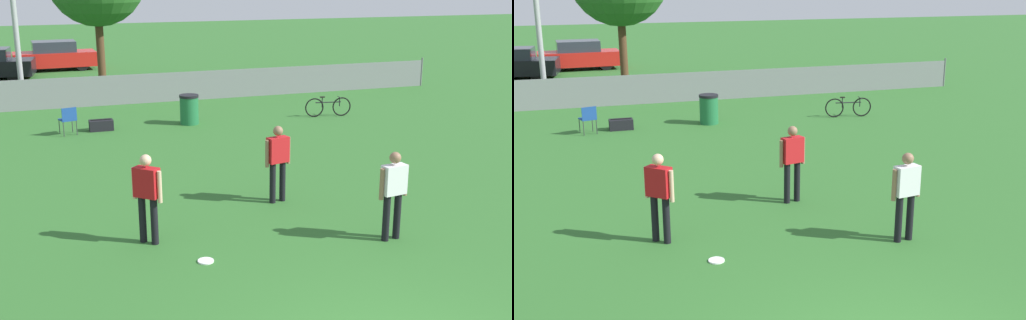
{
  "view_description": "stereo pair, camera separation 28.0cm",
  "coord_description": "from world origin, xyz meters",
  "views": [
    {
      "loc": [
        -3.86,
        -5.76,
        4.63
      ],
      "look_at": [
        0.22,
        5.93,
        1.05
      ],
      "focal_mm": 45.0,
      "sensor_mm": 36.0,
      "label": 1
    },
    {
      "loc": [
        -3.59,
        -5.85,
        4.63
      ],
      "look_at": [
        0.22,
        5.93,
        1.05
      ],
      "focal_mm": 45.0,
      "sensor_mm": 36.0,
      "label": 2
    }
  ],
  "objects": [
    {
      "name": "fence_backline",
      "position": [
        0.0,
        18.0,
        0.55
      ],
      "size": [
        24.07,
        0.07,
        1.21
      ],
      "color": "gray",
      "rests_on": "ground_plane"
    },
    {
      "name": "player_thrower_red",
      "position": [
        -2.16,
        4.93,
        0.96
      ],
      "size": [
        0.48,
        0.47,
        1.65
      ],
      "rotation": [
        0.0,
        0.0,
        -0.76
      ],
      "color": "black",
      "rests_on": "ground_plane"
    },
    {
      "name": "player_defender_red",
      "position": [
        0.79,
        6.21,
        0.96
      ],
      "size": [
        0.6,
        0.31,
        1.65
      ],
      "rotation": [
        0.0,
        0.0,
        0.22
      ],
      "color": "black",
      "rests_on": "ground_plane"
    },
    {
      "name": "player_receiver_white",
      "position": [
        2.02,
        3.65,
        0.96
      ],
      "size": [
        0.61,
        0.28,
        1.65
      ],
      "rotation": [
        0.0,
        0.0,
        0.14
      ],
      "color": "black",
      "rests_on": "ground_plane"
    },
    {
      "name": "frisbee_disc",
      "position": [
        -1.41,
        3.83,
        0.01
      ],
      "size": [
        0.28,
        0.28,
        0.03
      ],
      "color": "white",
      "rests_on": "ground_plane"
    },
    {
      "name": "folding_chair_sideline",
      "position": [
        -3.0,
        13.76,
        0.51
      ],
      "size": [
        0.55,
        0.55,
        0.85
      ],
      "rotation": [
        0.0,
        0.0,
        3.4
      ],
      "color": "#333338",
      "rests_on": "ground_plane"
    },
    {
      "name": "bicycle_sideline",
      "position": [
        5.48,
        13.59,
        0.34
      ],
      "size": [
        1.59,
        0.44,
        0.69
      ],
      "rotation": [
        0.0,
        0.0,
        -0.15
      ],
      "color": "black",
      "rests_on": "ground_plane"
    },
    {
      "name": "trash_bin",
      "position": [
        0.77,
        14.03,
        0.48
      ],
      "size": [
        0.62,
        0.62,
        0.95
      ],
      "color": "#1E6638",
      "rests_on": "ground_plane"
    },
    {
      "name": "gear_bag_sideline",
      "position": [
        -2.02,
        14.06,
        0.16
      ],
      "size": [
        0.72,
        0.4,
        0.35
      ],
      "color": "black",
      "rests_on": "ground_plane"
    },
    {
      "name": "parked_car_red",
      "position": [
        -2.77,
        28.12,
        0.7
      ],
      "size": [
        4.05,
        1.84,
        1.45
      ],
      "rotation": [
        0.0,
        0.0,
        0.05
      ],
      "color": "black",
      "rests_on": "ground_plane"
    }
  ]
}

